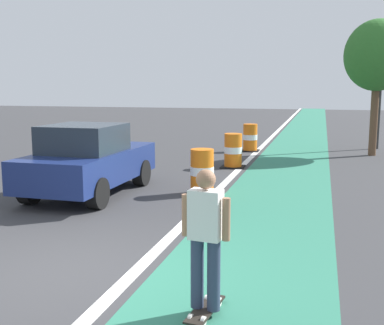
{
  "coord_description": "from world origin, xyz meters",
  "views": [
    {
      "loc": [
        3.35,
        -5.73,
        2.59
      ],
      "look_at": [
        0.92,
        3.31,
        1.1
      ],
      "focal_mm": 45.19,
      "sensor_mm": 36.0,
      "label": 1
    }
  ],
  "objects": [
    {
      "name": "bike_lane_strip",
      "position": [
        2.4,
        12.0,
        0.0
      ],
      "size": [
        2.5,
        80.0,
        0.01
      ],
      "primitive_type": "cube",
      "color": "#2D755B",
      "rests_on": "ground"
    },
    {
      "name": "ground_plane",
      "position": [
        0.0,
        0.0,
        0.0
      ],
      "size": [
        100.0,
        100.0,
        0.0
      ],
      "primitive_type": "plane",
      "color": "#38383A"
    },
    {
      "name": "skateboarder_on_lane",
      "position": [
        2.15,
        -0.69,
        0.91
      ],
      "size": [
        0.57,
        0.82,
        1.69
      ],
      "color": "black",
      "rests_on": "ground"
    },
    {
      "name": "street_tree_sidewalk",
      "position": [
        5.22,
        13.43,
        3.67
      ],
      "size": [
        2.4,
        2.4,
        5.0
      ],
      "color": "brown",
      "rests_on": "ground"
    },
    {
      "name": "traffic_barrel_mid",
      "position": [
        0.65,
        9.38,
        0.53
      ],
      "size": [
        0.73,
        0.73,
        1.09
      ],
      "color": "orange",
      "rests_on": "ground"
    },
    {
      "name": "traffic_barrel_front",
      "position": [
        0.61,
        5.41,
        0.53
      ],
      "size": [
        0.73,
        0.73,
        1.09
      ],
      "color": "orange",
      "rests_on": "ground"
    },
    {
      "name": "lane_divider_stripe",
      "position": [
        0.9,
        12.0,
        0.01
      ],
      "size": [
        0.2,
        80.0,
        0.01
      ],
      "primitive_type": "cube",
      "color": "silver",
      "rests_on": "ground"
    },
    {
      "name": "traffic_light_corner",
      "position": [
        5.61,
        15.53,
        3.5
      ],
      "size": [
        0.41,
        0.32,
        5.1
      ],
      "color": "#2D2D2D",
      "rests_on": "ground"
    },
    {
      "name": "parked_sedan_nearest",
      "position": [
        -2.0,
        4.62,
        0.83
      ],
      "size": [
        1.95,
        4.12,
        1.7
      ],
      "color": "navy",
      "rests_on": "ground"
    },
    {
      "name": "traffic_barrel_back",
      "position": [
        0.61,
        13.42,
        0.53
      ],
      "size": [
        0.73,
        0.73,
        1.09
      ],
      "color": "orange",
      "rests_on": "ground"
    }
  ]
}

